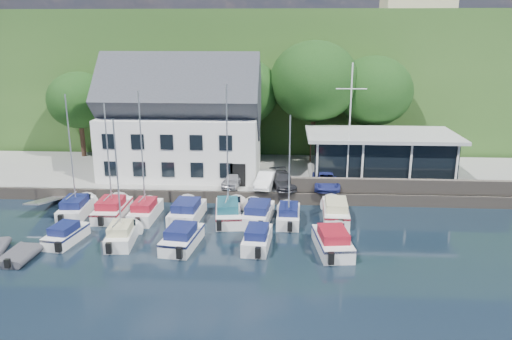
% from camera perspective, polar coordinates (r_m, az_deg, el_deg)
% --- Properties ---
extents(ground, '(180.00, 180.00, 0.00)m').
position_cam_1_polar(ground, '(31.40, -1.44, -10.55)').
color(ground, black).
rests_on(ground, ground).
extents(quay, '(60.00, 13.00, 1.00)m').
position_cam_1_polar(quay, '(47.55, 0.30, -0.67)').
color(quay, gray).
rests_on(quay, ground).
extents(quay_face, '(60.00, 0.30, 1.00)m').
position_cam_1_polar(quay_face, '(41.36, -0.18, -3.20)').
color(quay_face, '#5C534A').
rests_on(quay_face, ground).
extents(hillside, '(160.00, 75.00, 16.00)m').
position_cam_1_polar(hillside, '(90.29, 1.86, 11.91)').
color(hillside, '#294E1D').
rests_on(hillside, ground).
extents(field_patch, '(50.00, 30.00, 0.30)m').
position_cam_1_polar(field_patch, '(98.25, 6.92, 16.87)').
color(field_patch, '#566130').
rests_on(field_patch, hillside).
extents(harbor_building, '(14.40, 8.20, 8.70)m').
position_cam_1_polar(harbor_building, '(46.34, -8.46, 4.90)').
color(harbor_building, white).
rests_on(harbor_building, quay).
extents(club_pavilion, '(13.20, 7.20, 4.10)m').
position_cam_1_polar(club_pavilion, '(46.18, 13.97, 1.64)').
color(club_pavilion, black).
rests_on(club_pavilion, quay).
extents(seawall, '(18.00, 0.50, 1.20)m').
position_cam_1_polar(seawall, '(42.42, 16.26, -1.80)').
color(seawall, '#5C534A').
rests_on(seawall, quay).
extents(gangway, '(1.20, 6.00, 1.40)m').
position_cam_1_polar(gangway, '(43.87, -22.46, -4.01)').
color(gangway, '#B9BABE').
rests_on(gangway, ground).
extents(car_silver, '(2.05, 3.78, 1.22)m').
position_cam_1_polar(car_silver, '(42.73, -2.58, -1.03)').
color(car_silver, '#B4B5BA').
rests_on(car_silver, quay).
extents(car_white, '(2.03, 4.09, 1.29)m').
position_cam_1_polar(car_white, '(42.39, 1.16, -1.10)').
color(car_white, white).
rests_on(car_white, quay).
extents(car_dgrey, '(2.67, 4.56, 1.24)m').
position_cam_1_polar(car_dgrey, '(42.46, 3.05, -1.13)').
color(car_dgrey, '#2B2B2F').
rests_on(car_dgrey, quay).
extents(car_blue, '(1.61, 4.02, 1.37)m').
position_cam_1_polar(car_blue, '(42.56, 7.99, -1.13)').
color(car_blue, navy).
rests_on(car_blue, quay).
extents(flagpole, '(2.49, 0.20, 10.40)m').
position_cam_1_polar(flagpole, '(42.06, 10.64, 4.88)').
color(flagpole, white).
rests_on(flagpole, quay).
extents(tree_0, '(6.48, 6.48, 8.86)m').
position_cam_1_polar(tree_0, '(55.34, -19.44, 6.00)').
color(tree_0, '#113510').
rests_on(tree_0, quay).
extents(tree_1, '(6.84, 6.84, 9.35)m').
position_cam_1_polar(tree_1, '(51.93, -12.27, 6.22)').
color(tree_1, '#113510').
rests_on(tree_1, quay).
extents(tree_2, '(7.60, 7.60, 10.39)m').
position_cam_1_polar(tree_2, '(50.83, -1.66, 6.97)').
color(tree_2, '#113510').
rests_on(tree_2, quay).
extents(tree_3, '(8.80, 8.80, 12.02)m').
position_cam_1_polar(tree_3, '(50.23, 6.62, 7.71)').
color(tree_3, '#113510').
rests_on(tree_3, quay).
extents(tree_4, '(7.72, 7.72, 10.55)m').
position_cam_1_polar(tree_4, '(51.70, 13.17, 6.80)').
color(tree_4, '#113510').
rests_on(tree_4, quay).
extents(boat_r1_0, '(2.43, 6.41, 9.13)m').
position_cam_1_polar(boat_r1_0, '(40.12, -20.34, 1.26)').
color(boat_r1_0, white).
rests_on(boat_r1_0, ground).
extents(boat_r1_1, '(2.29, 6.33, 9.12)m').
position_cam_1_polar(boat_r1_1, '(38.97, -16.52, 1.18)').
color(boat_r1_1, white).
rests_on(boat_r1_1, ground).
extents(boat_r1_2, '(2.00, 6.16, 9.06)m').
position_cam_1_polar(boat_r1_2, '(37.96, -12.85, 1.02)').
color(boat_r1_2, white).
rests_on(boat_r1_2, ground).
extents(boat_r1_3, '(2.68, 6.51, 1.56)m').
position_cam_1_polar(boat_r1_3, '(38.22, -7.88, -4.52)').
color(boat_r1_3, white).
rests_on(boat_r1_3, ground).
extents(boat_r1_4, '(2.89, 7.26, 9.47)m').
position_cam_1_polar(boat_r1_4, '(36.75, -3.29, 1.25)').
color(boat_r1_4, white).
rests_on(boat_r1_4, ground).
extents(boat_r1_5, '(2.85, 6.59, 1.53)m').
position_cam_1_polar(boat_r1_5, '(37.56, 0.23, -4.75)').
color(boat_r1_5, white).
rests_on(boat_r1_5, ground).
extents(boat_r1_6, '(2.02, 5.89, 8.62)m').
position_cam_1_polar(boat_r1_6, '(36.35, 3.84, 0.39)').
color(boat_r1_6, white).
rests_on(boat_r1_6, ground).
extents(boat_r1_7, '(2.31, 7.12, 1.55)m').
position_cam_1_polar(boat_r1_7, '(38.50, 9.09, -4.42)').
color(boat_r1_7, white).
rests_on(boat_r1_7, ground).
extents(boat_r2_0, '(2.51, 5.30, 1.37)m').
position_cam_1_polar(boat_r2_0, '(36.31, -20.90, -6.71)').
color(boat_r2_0, white).
rests_on(boat_r2_0, ground).
extents(boat_r2_1, '(2.26, 5.52, 8.96)m').
position_cam_1_polar(boat_r2_1, '(33.76, -15.53, -1.07)').
color(boat_r2_1, white).
rests_on(boat_r2_1, ground).
extents(boat_r2_2, '(2.83, 6.11, 1.53)m').
position_cam_1_polar(boat_r2_2, '(33.64, -8.47, -7.44)').
color(boat_r2_2, white).
rests_on(boat_r2_2, ground).
extents(boat_r2_3, '(2.22, 5.73, 1.46)m').
position_cam_1_polar(boat_r2_3, '(33.28, 0.14, -7.58)').
color(boat_r2_3, white).
rests_on(boat_r2_3, ground).
extents(boat_r2_4, '(2.94, 6.65, 1.58)m').
position_cam_1_polar(boat_r2_4, '(33.07, 8.75, -7.82)').
color(boat_r2_4, white).
rests_on(boat_r2_4, ground).
extents(dinghy_1, '(2.06, 3.29, 0.75)m').
position_cam_1_polar(dinghy_1, '(34.92, -25.42, -8.68)').
color(dinghy_1, '#3B3B40').
rests_on(dinghy_1, ground).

